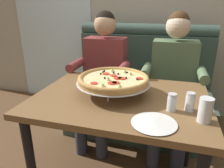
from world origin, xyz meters
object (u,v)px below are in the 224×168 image
Objects in this scene: dining_table at (120,109)px; plate_near_left at (154,122)px; diner_right at (173,77)px; diner_left at (103,71)px; drinking_glass at (205,111)px; shaker_parmesan at (172,104)px; pizza at (113,80)px; booth_bench at (139,94)px; shaker_oregano at (190,103)px.

plate_near_left is (0.25, -0.29, 0.11)m from dining_table.
diner_right is 5.37× the size of plate_near_left.
diner_left is 1.17m from drinking_glass.
shaker_parmesan is 0.19m from plate_near_left.
booth_bench is at bearing 86.21° from pizza.
pizza is at bearing 157.76° from drinking_glass.
shaker_oregano is (0.10, 0.03, 0.00)m from shaker_parmesan.
diner_right is at bearing 101.33° from drinking_glass.
booth_bench reaches higher than dining_table.
pizza is 0.45m from plate_near_left.
plate_near_left is 0.27m from drinking_glass.
diner_left is 11.53× the size of shaker_oregano.
diner_left and diner_right have the same top height.
diner_right is (0.33, -0.27, 0.31)m from booth_bench.
booth_bench is at bearing 101.91° from plate_near_left.
diner_left is (-0.33, -0.27, 0.31)m from booth_bench.
dining_table is at bearing 158.32° from drinking_glass.
shaker_oregano is at bearing -11.39° from dining_table.
diner_left is 0.67m from pizza.
pizza reaches higher than shaker_parmesan.
pizza is 2.10× the size of plate_near_left.
dining_table is 0.38m from shaker_parmesan.
shaker_parmesan is 0.80× the size of drinking_glass.
dining_table is 0.90× the size of diner_left.
pizza is (-0.39, -0.60, 0.14)m from diner_right.
diner_left is 2.56× the size of pizza.
diner_right is 0.72m from shaker_oregano.
drinking_glass is at bearing -22.24° from pizza.
dining_table is 4.82× the size of plate_near_left.
pizza is 0.60m from drinking_glass.
pizza is at bearing 158.96° from shaker_parmesan.
diner_left is 1.00× the size of diner_right.
booth_bench is 1.16× the size of diner_left.
booth_bench reaches higher than shaker_parmesan.
diner_left reaches higher than pizza.
drinking_glass is at bearing -65.44° from booth_bench.
pizza reaches higher than drinking_glass.
shaker_parmesan reaches higher than dining_table.
diner_right is at bearing 89.81° from shaker_parmesan.
dining_table is at bearing 168.61° from shaker_oregano.
booth_bench is at bearing 38.64° from diner_left.
shaker_oregano is 0.28m from plate_near_left.
diner_left is 11.99× the size of shaker_parmesan.
shaker_oregano is (0.43, -0.09, 0.14)m from dining_table.
diner_right reaches higher than drinking_glass.
plate_near_left is 1.78× the size of drinking_glass.
drinking_glass is at bearing -24.93° from shaker_parmesan.
shaker_parmesan is (0.66, -0.75, 0.08)m from diner_left.
shaker_oregano is (0.49, -0.12, -0.06)m from pizza.
pizza is at bearing 153.06° from dining_table.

